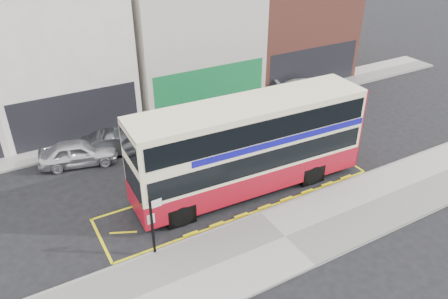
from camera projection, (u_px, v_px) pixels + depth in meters
ground at (256, 211)px, 20.75m from camera, size 120.00×120.00×0.00m
pavement at (285, 238)px, 18.98m from camera, size 40.00×4.00×0.15m
kerb at (260, 214)px, 20.43m from camera, size 40.00×0.15×0.15m
far_pavement at (165, 121)px, 29.01m from camera, size 50.00×3.00×0.15m
road_markings at (238, 193)px, 21.96m from camera, size 14.00×3.40×0.01m
terrace_left at (52, 40)px, 27.04m from camera, size 8.00×8.01×11.80m
terrace_green_shop at (184, 26)px, 31.03m from camera, size 9.00×8.01×11.30m
terrace_right at (285, 18)px, 35.15m from camera, size 9.00×8.01×10.30m
double_decker_bus at (250, 145)px, 21.22m from camera, size 11.94×3.20×4.73m
bus_stop_post at (153, 220)px, 17.33m from camera, size 0.66×0.12×2.66m
car_silver at (78, 153)px, 24.08m from camera, size 4.48×2.65×1.43m
car_grey at (117, 143)px, 25.15m from camera, size 4.27×2.50×1.33m
car_white at (307, 89)px, 32.24m from camera, size 5.16×3.41×1.39m
street_tree_right at (264, 45)px, 31.87m from camera, size 2.48×2.48×5.35m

